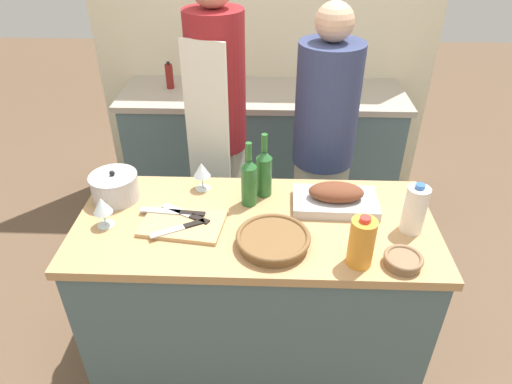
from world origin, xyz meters
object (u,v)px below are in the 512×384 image
(knife_bread, at_px, (187,214))
(condiment_bottle_short, at_px, (169,76))
(knife_paring, at_px, (180,228))
(condiment_bottle_tall, at_px, (347,84))
(stock_pot, at_px, (115,187))
(wicker_basket, at_px, (273,239))
(mixing_bowl, at_px, (403,260))
(knife_chef, at_px, (175,212))
(milk_jug, at_px, (415,209))
(wine_glass_right, at_px, (102,206))
(wine_bottle_dark, at_px, (249,181))
(person_cook_guest, at_px, (324,141))
(wine_bottle_green, at_px, (264,172))
(wine_glass_left, at_px, (202,171))
(cutting_board, at_px, (183,224))
(roasting_pan, at_px, (335,198))
(juice_jug, at_px, (362,242))

(knife_bread, distance_m, condiment_bottle_short, 1.50)
(knife_paring, height_order, condiment_bottle_tall, condiment_bottle_tall)
(stock_pot, bearing_deg, wicker_basket, -22.96)
(wicker_basket, xyz_separation_m, mixing_bowl, (0.49, -0.10, -0.00))
(wicker_basket, distance_m, mixing_bowl, 0.50)
(mixing_bowl, distance_m, knife_chef, 0.95)
(knife_bread, relative_size, condiment_bottle_tall, 1.37)
(milk_jug, relative_size, wine_glass_right, 1.63)
(wine_bottle_dark, height_order, person_cook_guest, person_cook_guest)
(wine_bottle_green, bearing_deg, wine_glass_left, 173.24)
(milk_jug, height_order, knife_bread, milk_jug)
(wine_glass_left, relative_size, condiment_bottle_tall, 0.84)
(person_cook_guest, bearing_deg, condiment_bottle_short, 131.24)
(milk_jug, bearing_deg, condiment_bottle_short, 130.71)
(wicker_basket, height_order, cutting_board, wicker_basket)
(roasting_pan, relative_size, knife_bread, 1.66)
(wine_bottle_green, distance_m, condiment_bottle_tall, 1.28)
(juice_jug, relative_size, condiment_bottle_tall, 1.30)
(knife_bread, bearing_deg, milk_jug, -2.68)
(knife_bread, xyz_separation_m, condiment_bottle_tall, (0.85, 1.37, 0.08))
(roasting_pan, xyz_separation_m, wine_glass_left, (-0.61, 0.12, 0.06))
(stock_pot, relative_size, wine_bottle_green, 0.69)
(roasting_pan, relative_size, knife_paring, 1.72)
(knife_paring, bearing_deg, wine_bottle_green, 40.91)
(knife_paring, bearing_deg, wine_bottle_dark, 38.31)
(wine_glass_right, bearing_deg, knife_paring, -6.13)
(knife_chef, height_order, knife_paring, same)
(wine_bottle_green, bearing_deg, wicker_basket, -82.97)
(condiment_bottle_short, bearing_deg, knife_bread, -76.43)
(person_cook_guest, bearing_deg, stock_pot, -162.01)
(cutting_board, relative_size, wine_glass_left, 2.62)
(cutting_board, relative_size, mixing_bowl, 2.47)
(wicker_basket, height_order, knife_bread, wicker_basket)
(mixing_bowl, relative_size, juice_jug, 0.69)
(roasting_pan, height_order, mixing_bowl, roasting_pan)
(roasting_pan, distance_m, knife_paring, 0.69)
(roasting_pan, xyz_separation_m, condiment_bottle_short, (-0.99, 1.34, 0.07))
(stock_pot, bearing_deg, condiment_bottle_tall, 45.95)
(stock_pot, distance_m, condiment_bottle_short, 1.32)
(juice_jug, xyz_separation_m, milk_jug, (0.25, 0.21, 0.00))
(condiment_bottle_tall, bearing_deg, cutting_board, -121.06)
(stock_pot, bearing_deg, wine_glass_left, 13.94)
(roasting_pan, relative_size, wine_bottle_green, 1.22)
(milk_jug, relative_size, knife_bread, 0.99)
(wine_bottle_dark, bearing_deg, wicker_basket, -69.24)
(knife_chef, bearing_deg, wine_glass_right, -164.93)
(stock_pot, distance_m, juice_jug, 1.11)
(wicker_basket, distance_m, condiment_bottle_tall, 1.61)
(cutting_board, height_order, knife_bread, knife_bread)
(condiment_bottle_short, bearing_deg, knife_paring, -77.78)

